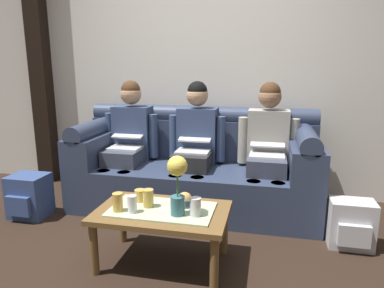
{
  "coord_description": "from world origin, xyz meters",
  "views": [
    {
      "loc": [
        0.69,
        -2.05,
        1.37
      ],
      "look_at": [
        0.03,
        0.88,
        0.69
      ],
      "focal_mm": 32.7,
      "sensor_mm": 36.0,
      "label": 1
    }
  ],
  "objects_px": {
    "cup_far_right": "(118,202)",
    "flower_vase": "(177,179)",
    "person_left": "(129,138)",
    "person_right": "(268,144)",
    "cup_near_left": "(148,198)",
    "person_middle": "(195,141)",
    "couch": "(195,169)",
    "backpack_left": "(29,196)",
    "snack_bowl": "(185,200)",
    "coffee_table": "(162,217)",
    "cup_far_center": "(195,207)",
    "cup_far_left": "(140,195)",
    "cup_near_right": "(132,204)",
    "backpack_right": "(351,225)"
  },
  "relations": [
    {
      "from": "flower_vase",
      "to": "backpack_left",
      "type": "height_order",
      "value": "flower_vase"
    },
    {
      "from": "cup_near_left",
      "to": "cup_near_right",
      "type": "distance_m",
      "value": 0.13
    },
    {
      "from": "flower_vase",
      "to": "backpack_right",
      "type": "xyz_separation_m",
      "value": [
        1.21,
        0.6,
        -0.47
      ]
    },
    {
      "from": "person_right",
      "to": "cup_far_center",
      "type": "height_order",
      "value": "person_right"
    },
    {
      "from": "person_right",
      "to": "backpack_left",
      "type": "distance_m",
      "value": 2.25
    },
    {
      "from": "cup_near_right",
      "to": "person_middle",
      "type": "bearing_deg",
      "value": 81.68
    },
    {
      "from": "coffee_table",
      "to": "cup_far_left",
      "type": "xyz_separation_m",
      "value": [
        -0.19,
        0.09,
        0.1
      ]
    },
    {
      "from": "backpack_left",
      "to": "snack_bowl",
      "type": "bearing_deg",
      "value": -14.21
    },
    {
      "from": "person_left",
      "to": "cup_far_right",
      "type": "xyz_separation_m",
      "value": [
        0.41,
        -1.19,
        -0.19
      ]
    },
    {
      "from": "cup_near_right",
      "to": "cup_far_left",
      "type": "bearing_deg",
      "value": 95.97
    },
    {
      "from": "person_middle",
      "to": "cup_far_left",
      "type": "relative_size",
      "value": 14.17
    },
    {
      "from": "couch",
      "to": "person_left",
      "type": "relative_size",
      "value": 1.89
    },
    {
      "from": "coffee_table",
      "to": "flower_vase",
      "type": "xyz_separation_m",
      "value": [
        0.13,
        -0.07,
        0.3
      ]
    },
    {
      "from": "coffee_table",
      "to": "cup_far_left",
      "type": "distance_m",
      "value": 0.24
    },
    {
      "from": "cup_near_right",
      "to": "person_left",
      "type": "bearing_deg",
      "value": 113.3
    },
    {
      "from": "snack_bowl",
      "to": "backpack_right",
      "type": "bearing_deg",
      "value": 20.41
    },
    {
      "from": "cup_far_center",
      "to": "cup_far_left",
      "type": "xyz_separation_m",
      "value": [
        -0.44,
        0.16,
        -0.02
      ]
    },
    {
      "from": "cup_far_right",
      "to": "person_middle",
      "type": "bearing_deg",
      "value": 76.9
    },
    {
      "from": "snack_bowl",
      "to": "cup_far_right",
      "type": "distance_m",
      "value": 0.46
    },
    {
      "from": "cup_far_center",
      "to": "flower_vase",
      "type": "bearing_deg",
      "value": -175.55
    },
    {
      "from": "person_middle",
      "to": "cup_far_right",
      "type": "xyz_separation_m",
      "value": [
        -0.28,
        -1.19,
        -0.19
      ]
    },
    {
      "from": "cup_near_left",
      "to": "cup_far_right",
      "type": "relative_size",
      "value": 0.99
    },
    {
      "from": "person_left",
      "to": "cup_far_left",
      "type": "bearing_deg",
      "value": -63.66
    },
    {
      "from": "flower_vase",
      "to": "backpack_left",
      "type": "relative_size",
      "value": 1.01
    },
    {
      "from": "coffee_table",
      "to": "backpack_left",
      "type": "relative_size",
      "value": 2.3
    },
    {
      "from": "cup_near_right",
      "to": "flower_vase",
      "type": "bearing_deg",
      "value": 5.71
    },
    {
      "from": "couch",
      "to": "backpack_left",
      "type": "height_order",
      "value": "couch"
    },
    {
      "from": "flower_vase",
      "to": "snack_bowl",
      "type": "height_order",
      "value": "flower_vase"
    },
    {
      "from": "cup_far_left",
      "to": "backpack_left",
      "type": "xyz_separation_m",
      "value": [
        -1.24,
        0.39,
        -0.26
      ]
    },
    {
      "from": "cup_near_left",
      "to": "person_middle",
      "type": "bearing_deg",
      "value": 84.63
    },
    {
      "from": "cup_near_left",
      "to": "cup_far_right",
      "type": "distance_m",
      "value": 0.21
    },
    {
      "from": "cup_far_center",
      "to": "cup_far_right",
      "type": "bearing_deg",
      "value": -175.56
    },
    {
      "from": "couch",
      "to": "backpack_left",
      "type": "distance_m",
      "value": 1.56
    },
    {
      "from": "snack_bowl",
      "to": "backpack_left",
      "type": "height_order",
      "value": "snack_bowl"
    },
    {
      "from": "person_left",
      "to": "couch",
      "type": "bearing_deg",
      "value": 0.35
    },
    {
      "from": "snack_bowl",
      "to": "backpack_left",
      "type": "relative_size",
      "value": 0.31
    },
    {
      "from": "snack_bowl",
      "to": "cup_near_right",
      "type": "relative_size",
      "value": 1.05
    },
    {
      "from": "backpack_left",
      "to": "cup_far_center",
      "type": "bearing_deg",
      "value": -18.06
    },
    {
      "from": "cup_far_center",
      "to": "person_left",
      "type": "bearing_deg",
      "value": 129.11
    },
    {
      "from": "coffee_table",
      "to": "cup_near_left",
      "type": "bearing_deg",
      "value": 174.14
    },
    {
      "from": "cup_near_left",
      "to": "cup_near_right",
      "type": "bearing_deg",
      "value": -122.67
    },
    {
      "from": "cup_far_right",
      "to": "flower_vase",
      "type": "bearing_deg",
      "value": 4.43
    },
    {
      "from": "coffee_table",
      "to": "cup_near_right",
      "type": "xyz_separation_m",
      "value": [
        -0.17,
        -0.1,
        0.12
      ]
    },
    {
      "from": "person_middle",
      "to": "backpack_left",
      "type": "distance_m",
      "value": 1.62
    },
    {
      "from": "flower_vase",
      "to": "backpack_left",
      "type": "distance_m",
      "value": 1.72
    },
    {
      "from": "cup_far_left",
      "to": "coffee_table",
      "type": "bearing_deg",
      "value": -25.59
    },
    {
      "from": "couch",
      "to": "cup_near_left",
      "type": "bearing_deg",
      "value": -95.35
    },
    {
      "from": "flower_vase",
      "to": "cup_far_center",
      "type": "distance_m",
      "value": 0.22
    },
    {
      "from": "person_left",
      "to": "person_right",
      "type": "height_order",
      "value": "same"
    },
    {
      "from": "person_middle",
      "to": "cup_near_left",
      "type": "distance_m",
      "value": 1.09
    }
  ]
}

